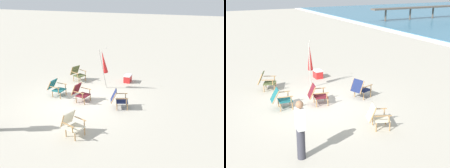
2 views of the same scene
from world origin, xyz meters
The scene contains 10 objects.
ground_plane centered at (0.00, 0.00, 0.00)m, with size 80.00×80.00×0.00m, color #B7AF9E.
beach_chair_back_right centered at (-0.23, -1.30, 0.42)m, with size 0.65×0.81×0.78m.
beach_chair_far_center centered at (-2.47, -1.28, 0.43)m, with size 0.81×0.88×0.80m.
beach_chair_mid_center centered at (2.63, 0.98, 0.43)m, with size 0.77×0.84×0.81m.
beach_chair_front_left centered at (0.09, 1.84, 0.43)m, with size 0.78×0.87×0.80m.
beach_chair_back_left centered at (-0.02, 0.04, 0.43)m, with size 0.69×0.80×0.80m.
umbrella_furled_red centered at (-1.83, 0.49, 1.36)m, with size 0.57×0.41×2.08m.
person_near_chairs centered at (3.26, -1.74, 0.84)m, with size 0.36×0.23×1.63m.
cooler_box centered at (-3.12, 1.36, 0.20)m, with size 0.49×0.35×0.40m.
pier_distant centered at (-19.02, 22.75, 1.36)m, with size 0.90×16.89×1.51m.
Camera 2 is at (10.13, -4.01, 4.48)m, focal length 50.00 mm.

